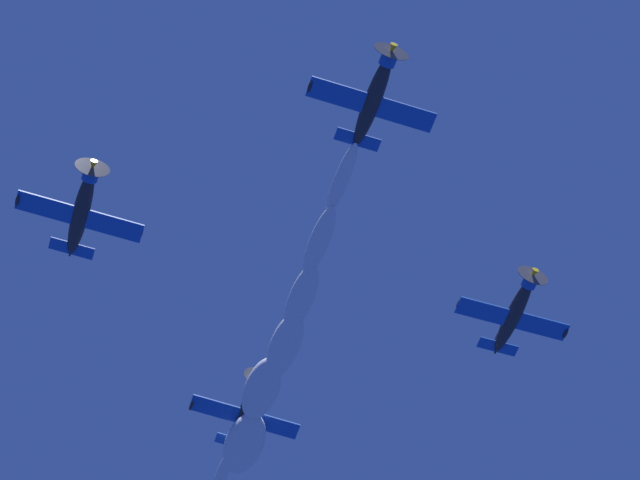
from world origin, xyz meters
The scene contains 5 objects.
airplane_lead centered at (-0.44, 3.17, 72.20)m, with size 8.30×7.54×2.37m.
airplane_left_wingman centered at (-20.40, -1.41, 72.47)m, with size 8.29×7.57×2.39m.
airplane_right_wingman centered at (7.89, -15.95, 70.44)m, with size 8.30×7.54×2.40m.
airplane_slot_tail centered at (-13.02, -22.04, 72.25)m, with size 8.29×7.55×2.48m.
smoke_trail_lead centered at (-11.08, -17.24, 71.17)m, with size 15.73×27.53×3.36m.
Camera 1 is at (26.17, 24.43, 2.00)m, focal length 67.06 mm.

